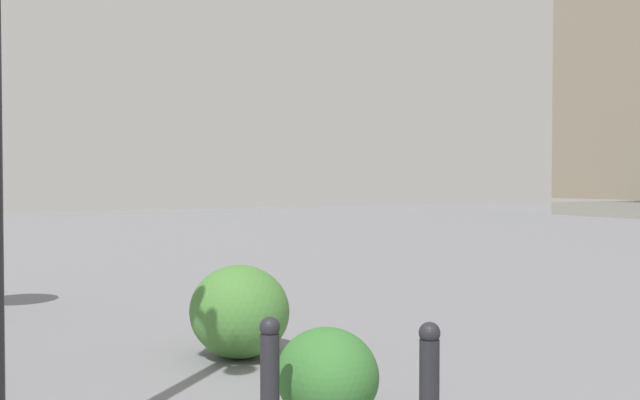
{
  "coord_description": "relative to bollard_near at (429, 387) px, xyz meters",
  "views": [
    {
      "loc": [
        0.27,
        1.32,
        1.64
      ],
      "look_at": [
        10.85,
        -4.34,
        1.34
      ],
      "focal_mm": 38.74,
      "sensor_mm": 36.0,
      "label": 1
    }
  ],
  "objects": [
    {
      "name": "shrub_low",
      "position": [
        0.82,
        0.24,
        -0.1
      ],
      "size": [
        0.77,
        0.69,
        0.65
      ],
      "color": "#387533",
      "rests_on": "ground"
    },
    {
      "name": "bollard_near",
      "position": [
        0.0,
        0.0,
        0.0
      ],
      "size": [
        0.13,
        0.13,
        0.82
      ],
      "color": "#232328",
      "rests_on": "ground"
    },
    {
      "name": "shrub_wide",
      "position": [
        2.76,
        0.12,
        0.01
      ],
      "size": [
        1.02,
        0.92,
        0.87
      ],
      "color": "#477F38",
      "rests_on": "ground"
    },
    {
      "name": "bollard_mid",
      "position": [
        0.6,
        0.77,
        -0.0
      ],
      "size": [
        0.13,
        0.13,
        0.82
      ],
      "color": "#232328",
      "rests_on": "ground"
    }
  ]
}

